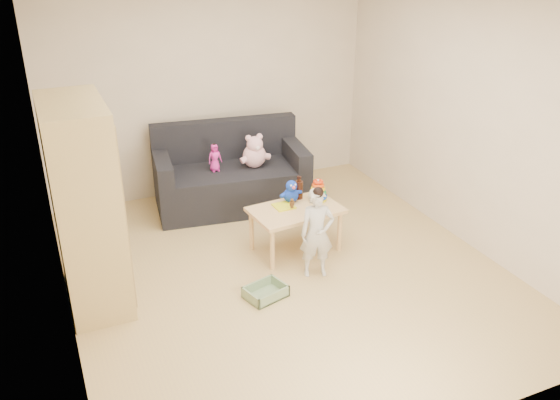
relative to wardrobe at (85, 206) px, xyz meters
name	(u,v)px	position (x,y,z in m)	size (l,w,h in m)	color
room	(286,146)	(1.74, -0.29, 0.39)	(4.50, 4.50, 4.50)	tan
wardrobe	(85,206)	(0.00, 0.00, 0.00)	(0.51, 1.01, 1.82)	#D5BB75
sofa	(231,187)	(1.75, 1.33, -0.66)	(1.75, 0.87, 0.49)	black
play_table	(295,229)	(2.00, 0.06, -0.67)	(0.90, 0.57, 0.47)	#E6B17E
storage_bin	(266,292)	(1.39, -0.62, -0.86)	(0.36, 0.27, 0.11)	gray
toddler	(317,234)	(1.98, -0.45, -0.48)	(0.32, 0.21, 0.87)	beige
pink_bear	(254,153)	(2.02, 1.24, -0.25)	(0.29, 0.25, 0.34)	#FFBBCC
doll	(215,158)	(1.56, 1.31, -0.26)	(0.16, 0.11, 0.32)	#EF2CB0
ring_stacker	(318,192)	(2.30, 0.16, -0.35)	(0.20, 0.20, 0.23)	#CFD10B
brown_bottle	(299,189)	(2.14, 0.27, -0.33)	(0.08, 0.08, 0.25)	black
blue_plush	(291,191)	(2.03, 0.23, -0.31)	(0.20, 0.16, 0.25)	blue
wooden_figure	(292,204)	(1.96, 0.06, -0.38)	(0.05, 0.04, 0.12)	brown
yellow_book	(284,206)	(1.91, 0.14, -0.43)	(0.20, 0.20, 0.01)	yellow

